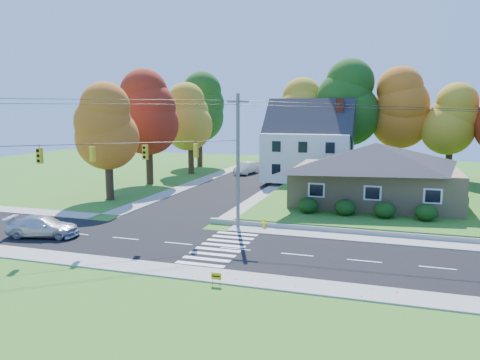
# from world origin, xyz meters

# --- Properties ---
(ground) EXTENTS (120.00, 120.00, 0.00)m
(ground) POSITION_xyz_m (0.00, 0.00, 0.00)
(ground) COLOR #3D7923
(road_main) EXTENTS (90.00, 8.00, 0.02)m
(road_main) POSITION_xyz_m (0.00, 0.00, 0.01)
(road_main) COLOR black
(road_main) RESTS_ON ground
(road_cross) EXTENTS (8.00, 44.00, 0.02)m
(road_cross) POSITION_xyz_m (-8.00, 26.00, 0.01)
(road_cross) COLOR black
(road_cross) RESTS_ON ground
(sidewalk_north) EXTENTS (90.00, 2.00, 0.08)m
(sidewalk_north) POSITION_xyz_m (0.00, 5.00, 0.04)
(sidewalk_north) COLOR #9C9A90
(sidewalk_north) RESTS_ON ground
(sidewalk_south) EXTENTS (90.00, 2.00, 0.08)m
(sidewalk_south) POSITION_xyz_m (0.00, -5.00, 0.04)
(sidewalk_south) COLOR #9C9A90
(sidewalk_south) RESTS_ON ground
(lawn) EXTENTS (30.00, 30.00, 0.50)m
(lawn) POSITION_xyz_m (13.00, 21.00, 0.25)
(lawn) COLOR #3D7923
(lawn) RESTS_ON ground
(ranch_house) EXTENTS (14.60, 10.60, 5.40)m
(ranch_house) POSITION_xyz_m (8.00, 16.00, 3.27)
(ranch_house) COLOR tan
(ranch_house) RESTS_ON lawn
(colonial_house) EXTENTS (10.40, 8.40, 9.60)m
(colonial_house) POSITION_xyz_m (0.04, 28.00, 4.58)
(colonial_house) COLOR silver
(colonial_house) RESTS_ON lawn
(hedge_row) EXTENTS (10.70, 1.70, 1.27)m
(hedge_row) POSITION_xyz_m (7.50, 9.80, 1.14)
(hedge_row) COLOR #163A10
(hedge_row) RESTS_ON lawn
(traffic_infrastructure) EXTENTS (38.10, 10.66, 10.00)m
(traffic_infrastructure) POSITION_xyz_m (-0.15, 1.35, 5.15)
(traffic_infrastructure) COLOR #666059
(traffic_infrastructure) RESTS_ON ground
(tree_lot_0) EXTENTS (6.72, 6.72, 12.51)m
(tree_lot_0) POSITION_xyz_m (-2.00, 34.00, 8.31)
(tree_lot_0) COLOR #3F2A19
(tree_lot_0) RESTS_ON lawn
(tree_lot_1) EXTENTS (7.84, 7.84, 14.60)m
(tree_lot_1) POSITION_xyz_m (4.00, 33.00, 9.61)
(tree_lot_1) COLOR #3F2A19
(tree_lot_1) RESTS_ON lawn
(tree_lot_2) EXTENTS (7.28, 7.28, 13.56)m
(tree_lot_2) POSITION_xyz_m (10.00, 34.00, 8.96)
(tree_lot_2) COLOR #3F2A19
(tree_lot_2) RESTS_ON lawn
(tree_lot_3) EXTENTS (6.16, 6.16, 11.47)m
(tree_lot_3) POSITION_xyz_m (16.00, 33.00, 7.65)
(tree_lot_3) COLOR #3F2A19
(tree_lot_3) RESTS_ON lawn
(tree_west_0) EXTENTS (6.16, 6.16, 11.47)m
(tree_west_0) POSITION_xyz_m (-17.00, 12.00, 7.15)
(tree_west_0) COLOR #3F2A19
(tree_west_0) RESTS_ON ground
(tree_west_1) EXTENTS (7.28, 7.28, 13.56)m
(tree_west_1) POSITION_xyz_m (-18.00, 22.00, 8.46)
(tree_west_1) COLOR #3F2A19
(tree_west_1) RESTS_ON ground
(tree_west_2) EXTENTS (6.72, 6.72, 12.51)m
(tree_west_2) POSITION_xyz_m (-17.00, 32.00, 7.81)
(tree_west_2) COLOR #3F2A19
(tree_west_2) RESTS_ON ground
(tree_west_3) EXTENTS (7.84, 7.84, 14.60)m
(tree_west_3) POSITION_xyz_m (-19.00, 40.00, 9.11)
(tree_west_3) COLOR #3F2A19
(tree_west_3) RESTS_ON ground
(silver_sedan) EXTENTS (5.32, 3.10, 1.45)m
(silver_sedan) POSITION_xyz_m (-13.74, -1.31, 0.74)
(silver_sedan) COLOR silver
(silver_sedan) RESTS_ON road_main
(white_car) EXTENTS (2.54, 5.06, 1.59)m
(white_car) POSITION_xyz_m (-9.48, 33.76, 0.82)
(white_car) COLOR silver
(white_car) RESTS_ON road_cross
(fire_hydrant) EXTENTS (0.42, 0.33, 0.74)m
(fire_hydrant) POSITION_xyz_m (0.40, 5.69, 0.35)
(fire_hydrant) COLOR #FCF80D
(fire_hydrant) RESTS_ON ground
(yard_sign) EXTENTS (0.54, 0.05, 0.67)m
(yard_sign) POSITION_xyz_m (1.03, -6.23, 0.48)
(yard_sign) COLOR black
(yard_sign) RESTS_ON ground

